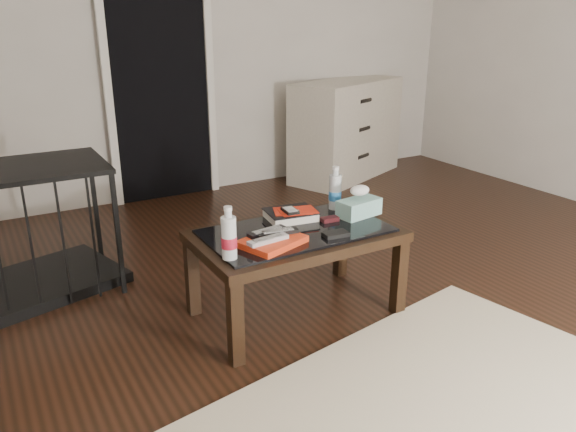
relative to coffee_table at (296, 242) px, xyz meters
name	(u,v)px	position (x,y,z in m)	size (l,w,h in m)	color
ground	(392,306)	(0.48, -0.20, -0.40)	(5.00, 5.00, 0.00)	black
doorway	(159,73)	(0.08, 2.26, 0.63)	(0.90, 0.08, 2.07)	black
coffee_table	(296,242)	(0.00, 0.00, 0.00)	(1.00, 0.60, 0.46)	black
dresser	(346,129)	(1.76, 2.03, 0.05)	(1.30, 0.92, 0.90)	beige
pet_crate	(29,252)	(-1.15, 0.95, -0.17)	(1.03, 0.82, 0.71)	black
magazines	(272,241)	(-0.19, -0.11, 0.08)	(0.28, 0.21, 0.03)	red
remote_silver	(268,239)	(-0.23, -0.13, 0.11)	(0.20, 0.05, 0.02)	#B1B1B6
remote_black_front	(278,232)	(-0.15, -0.08, 0.11)	(0.20, 0.05, 0.02)	black
remote_black_back	(267,231)	(-0.18, -0.04, 0.11)	(0.20, 0.05, 0.02)	black
textbook	(291,215)	(0.05, 0.15, 0.09)	(0.25, 0.20, 0.05)	black
dvd_mailers	(292,211)	(0.06, 0.13, 0.11)	(0.19, 0.14, 0.01)	red
ipod	(290,210)	(0.03, 0.11, 0.12)	(0.06, 0.10, 0.02)	black
flip_phone	(330,219)	(0.21, 0.02, 0.08)	(0.09, 0.05, 0.02)	black
wallet	(336,234)	(0.12, -0.17, 0.07)	(0.12, 0.07, 0.02)	black
water_bottle_left	(229,233)	(-0.43, -0.15, 0.18)	(0.07, 0.07, 0.24)	silver
water_bottle_right	(335,188)	(0.35, 0.17, 0.18)	(0.07, 0.07, 0.24)	silver
tissue_box	(359,208)	(0.39, 0.01, 0.11)	(0.23, 0.12, 0.09)	teal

